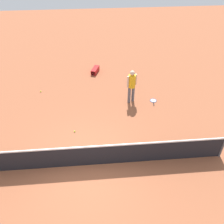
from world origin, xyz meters
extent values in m
plane|color=#9E5638|center=(0.00, 0.00, 0.00)|extent=(40.00, 40.00, 0.00)
cylinder|color=#4C4C51|center=(-5.00, 0.00, 0.54)|extent=(0.09, 0.09, 1.07)
cube|color=black|center=(0.00, 0.00, 0.46)|extent=(10.00, 0.02, 0.91)
cube|color=white|center=(0.00, 0.00, 0.94)|extent=(10.00, 0.04, 0.06)
cylinder|color=#595960|center=(-2.08, -3.73, 0.42)|extent=(0.18, 0.18, 0.85)
cylinder|color=#595960|center=(-2.29, -3.82, 0.42)|extent=(0.18, 0.18, 0.85)
cylinder|color=yellow|center=(-2.18, -3.77, 1.16)|extent=(0.45, 0.45, 0.62)
cylinder|color=beige|center=(-1.99, -3.69, 1.18)|extent=(0.12, 0.12, 0.58)
cylinder|color=beige|center=(-2.38, -3.86, 1.18)|extent=(0.12, 0.12, 0.58)
sphere|color=beige|center=(-2.18, -3.77, 1.58)|extent=(0.30, 0.30, 0.23)
torus|color=blue|center=(-3.31, -3.73, 0.01)|extent=(0.36, 0.36, 0.02)
cylinder|color=silver|center=(-3.31, -3.73, 0.01)|extent=(0.30, 0.30, 0.00)
cylinder|color=black|center=(-3.27, -3.44, 0.02)|extent=(0.07, 0.28, 0.03)
sphere|color=#C6E033|center=(-2.45, -5.13, 0.03)|extent=(0.07, 0.07, 0.07)
sphere|color=#C6E033|center=(0.50, -1.80, 0.03)|extent=(0.07, 0.07, 0.07)
sphere|color=#C6E033|center=(2.37, -5.01, 0.03)|extent=(0.07, 0.07, 0.07)
cube|color=#B21E1E|center=(-0.54, -6.83, 0.14)|extent=(0.53, 0.85, 0.28)
cylinder|color=black|center=(-0.42, -6.50, 0.14)|extent=(0.28, 0.18, 0.27)
camera|label=1|loc=(-0.43, 5.71, 6.99)|focal=38.55mm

